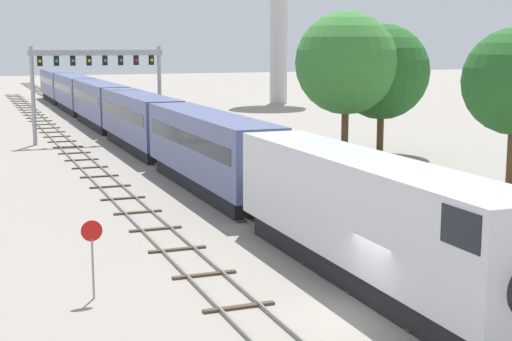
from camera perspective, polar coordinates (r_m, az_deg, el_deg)
ground_plane at (r=26.45m, az=7.51°, el=-10.60°), size 400.00×400.00×0.00m
track_main at (r=83.42m, az=-11.35°, el=3.14°), size 2.60×200.00×0.16m
track_near at (r=62.97m, az=-13.13°, el=1.05°), size 2.60×160.00×0.16m
passenger_train at (r=75.55m, az=-10.39°, el=4.46°), size 3.04×117.19×4.80m
signal_gantry at (r=71.53m, az=-11.74°, el=7.26°), size 12.10×0.49×8.76m
stop_sign at (r=27.84m, az=-12.12°, el=-5.67°), size 0.76×0.08×2.88m
trackside_tree_left at (r=60.03m, az=6.73°, el=7.95°), size 7.95×7.95×11.48m
trackside_tree_mid at (r=62.90m, az=9.36°, el=7.27°), size 7.69×7.69×10.59m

